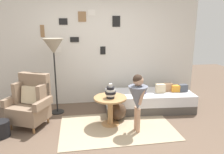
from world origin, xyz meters
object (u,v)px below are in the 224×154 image
(floor_lamp, at_px, (54,49))
(vase_striped, at_px, (110,92))
(book_on_daybed, at_px, (140,92))
(person_child, at_px, (138,96))
(daybed, at_px, (148,101))
(armchair, at_px, (31,103))
(demijohn_near, at_px, (117,111))
(magazine_basket, at_px, (1,129))
(side_table, at_px, (110,105))

(floor_lamp, bearing_deg, vase_striped, -37.85)
(vase_striped, distance_m, book_on_daybed, 1.03)
(person_child, distance_m, book_on_daybed, 1.04)
(daybed, height_order, book_on_daybed, book_on_daybed)
(book_on_daybed, bearing_deg, floor_lamp, 174.90)
(armchair, xyz_separation_m, vase_striped, (1.46, -0.29, 0.22))
(floor_lamp, relative_size, book_on_daybed, 7.21)
(demijohn_near, height_order, magazine_basket, demijohn_near)
(vase_striped, height_order, book_on_daybed, vase_striped)
(vase_striped, distance_m, floor_lamp, 1.49)
(armchair, distance_m, book_on_daybed, 2.26)
(magazine_basket, bearing_deg, armchair, 42.57)
(daybed, relative_size, person_child, 1.87)
(book_on_daybed, bearing_deg, person_child, -109.75)
(vase_striped, bearing_deg, demijohn_near, 51.96)
(armchair, relative_size, demijohn_near, 2.17)
(side_table, xyz_separation_m, book_on_daybed, (0.77, 0.61, 0.02))
(armchair, bearing_deg, book_on_daybed, 8.95)
(armchair, relative_size, floor_lamp, 0.61)
(armchair, height_order, magazine_basket, armchair)
(book_on_daybed, relative_size, magazine_basket, 0.79)
(armchair, bearing_deg, person_child, -17.65)
(side_table, xyz_separation_m, demijohn_near, (0.17, 0.18, -0.21))
(side_table, relative_size, floor_lamp, 0.39)
(floor_lamp, xyz_separation_m, magazine_basket, (-0.86, -0.91, -1.24))
(magazine_basket, bearing_deg, floor_lamp, 46.58)
(daybed, xyz_separation_m, demijohn_near, (-0.79, -0.43, -0.01))
(floor_lamp, bearing_deg, armchair, -129.89)
(side_table, height_order, floor_lamp, floor_lamp)
(floor_lamp, distance_m, person_child, 1.97)
(floor_lamp, height_order, person_child, floor_lamp)
(daybed, xyz_separation_m, book_on_daybed, (-0.19, -0.00, 0.22))
(armchair, height_order, vase_striped, armchair)
(floor_lamp, relative_size, person_child, 1.52)
(armchair, distance_m, demijohn_near, 1.65)
(demijohn_near, xyz_separation_m, magazine_basket, (-2.07, -0.32, -0.05))
(daybed, height_order, magazine_basket, daybed)
(person_child, distance_m, demijohn_near, 0.76)
(side_table, bearing_deg, magazine_basket, -175.68)
(book_on_daybed, bearing_deg, daybed, 0.47)
(demijohn_near, relative_size, magazine_basket, 1.60)
(armchair, relative_size, book_on_daybed, 4.41)
(daybed, relative_size, side_table, 3.18)
(demijohn_near, bearing_deg, magazine_basket, -171.11)
(magazine_basket, bearing_deg, demijohn_near, 8.89)
(daybed, relative_size, floor_lamp, 1.23)
(vase_striped, xyz_separation_m, demijohn_near, (0.17, 0.22, -0.47))
(side_table, bearing_deg, daybed, 32.31)
(side_table, xyz_separation_m, vase_striped, (-0.00, -0.04, 0.26))
(daybed, height_order, person_child, person_child)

